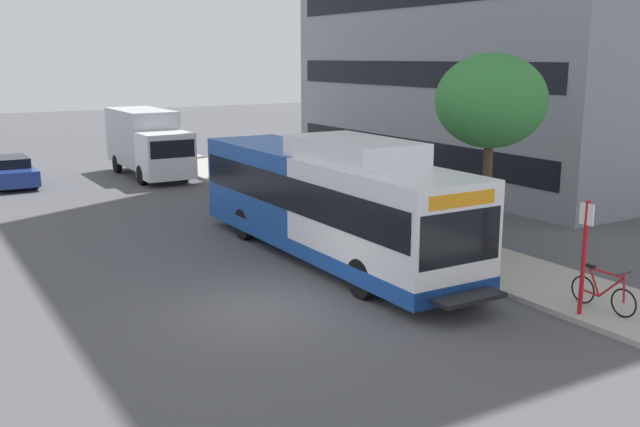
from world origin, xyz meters
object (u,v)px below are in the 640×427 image
transit_bus (327,201)px  bus_stop_sign_pole (584,249)px  street_tree_near_stop (491,102)px  bicycle_parked (603,292)px  box_truck_background (147,141)px  parked_car_far_lane (11,171)px

transit_bus → bus_stop_sign_pole: size_ratio=4.71×
transit_bus → street_tree_near_stop: (4.39, -1.92, 2.83)m
bicycle_parked → street_tree_near_stop: size_ratio=0.30×
street_tree_near_stop → box_truck_background: size_ratio=0.83×
parked_car_far_lane → transit_bus: bearing=-71.1°
bicycle_parked → bus_stop_sign_pole: bearing=171.6°
street_tree_near_stop → box_truck_background: bearing=102.6°
parked_car_far_lane → box_truck_background: box_truck_background is taller
box_truck_background → street_tree_near_stop: bearing=-77.4°
parked_car_far_lane → bicycle_parked: bearing=-70.4°
street_tree_near_stop → parked_car_far_lane: 22.73m
parked_car_far_lane → box_truck_background: 6.38m
parked_car_far_lane → box_truck_background: bearing=-6.1°
bus_stop_sign_pole → street_tree_near_stop: bearing=67.9°
bus_stop_sign_pole → street_tree_near_stop: 6.46m
transit_bus → bus_stop_sign_pole: transit_bus is taller
transit_bus → bicycle_parked: size_ratio=6.96×
transit_bus → bicycle_parked: (2.86, -7.37, -1.14)m
street_tree_near_stop → box_truck_background: street_tree_near_stop is taller
bus_stop_sign_pole → parked_car_far_lane: 26.49m
bicycle_parked → street_tree_near_stop: 6.91m
street_tree_near_stop → parked_car_far_lane: street_tree_near_stop is taller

